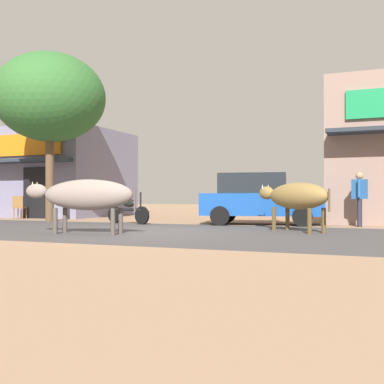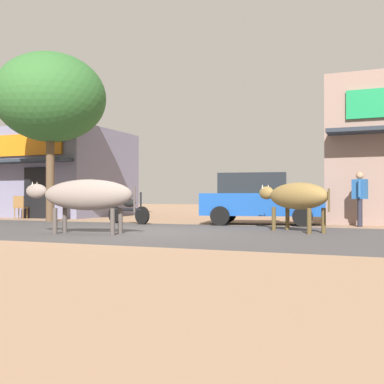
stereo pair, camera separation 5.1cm
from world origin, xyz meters
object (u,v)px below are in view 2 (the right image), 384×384
roadside_tree (50,98)px  parked_motorcycle (129,210)px  cow_far_dark (296,196)px  pedestrian_by_shop (360,194)px  cafe_chair_near_tree (20,206)px  cow_near_brown (85,195)px  parked_hatchback_car (259,198)px

roadside_tree → parked_motorcycle: bearing=-2.4°
cow_far_dark → pedestrian_by_shop: 3.08m
parked_motorcycle → cafe_chair_near_tree: bearing=166.4°
cow_far_dark → cafe_chair_near_tree: cow_far_dark is taller
cow_near_brown → parked_motorcycle: bearing=105.4°
cow_near_brown → pedestrian_by_shop: 8.03m
cafe_chair_near_tree → roadside_tree: bearing=-26.8°
parked_hatchback_car → parked_motorcycle: (-4.10, -1.20, -0.38)m
parked_motorcycle → pedestrian_by_shop: pedestrian_by_shop is taller
roadside_tree → pedestrian_by_shop: bearing=6.0°
roadside_tree → cow_near_brown: roadside_tree is taller
cow_near_brown → pedestrian_by_shop: pedestrian_by_shop is taller
parked_hatchback_car → cow_near_brown: parked_hatchback_car is taller
parked_hatchback_car → pedestrian_by_shop: (3.04, 0.05, 0.12)m
cow_far_dark → roadside_tree: bearing=169.7°
parked_motorcycle → roadside_tree: bearing=177.6°
roadside_tree → parked_hatchback_car: size_ratio=1.49×
roadside_tree → parked_motorcycle: size_ratio=3.34×
roadside_tree → cow_far_dark: bearing=-10.3°
parked_hatchback_car → cafe_chair_near_tree: bearing=178.8°
roadside_tree → parked_hatchback_car: roadside_tree is taller
parked_hatchback_car → cow_far_dark: bearing=-59.0°
parked_motorcycle → cow_near_brown: 4.24m
parked_hatchback_car → pedestrian_by_shop: bearing=0.9°
cow_near_brown → roadside_tree: bearing=136.5°
roadside_tree → cow_near_brown: 7.04m
roadside_tree → pedestrian_by_shop: (10.44, 1.11, -3.48)m
roadside_tree → parked_motorcycle: roadside_tree is taller
roadside_tree → cow_far_dark: 9.83m
parked_hatchback_car → cafe_chair_near_tree: 9.93m
parked_hatchback_car → pedestrian_by_shop: parked_hatchback_car is taller
cow_near_brown → cafe_chair_near_tree: cow_near_brown is taller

